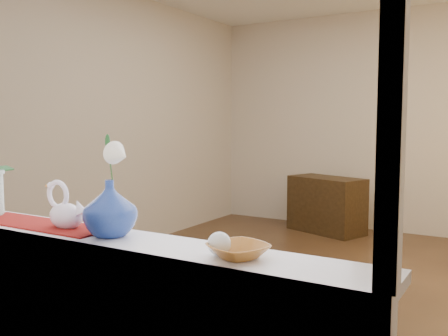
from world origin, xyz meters
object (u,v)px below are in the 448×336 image
Objects in this scene: blue_vase at (110,204)px; paperweight at (219,244)px; amber_dish at (238,252)px; swan at (66,206)px; side_table at (326,205)px.

paperweight is (0.50, -0.02, -0.09)m from blue_vase.
paperweight is 0.07m from amber_dish.
swan is 0.75m from paperweight.
blue_vase is (0.25, -0.01, 0.03)m from swan.
amber_dish reaches higher than side_table.
paperweight is 0.49× the size of amber_dish.
amber_dish is (0.07, 0.00, -0.02)m from paperweight.
paperweight is at bearing -54.75° from side_table.
side_table is (-0.68, 4.44, -0.71)m from blue_vase.
swan is 0.25m from blue_vase.
blue_vase is at bearing 177.49° from paperweight.
paperweight is at bearing -8.09° from swan.
paperweight is at bearing -176.38° from amber_dish.
swan is 2.82× the size of paperweight.
side_table is at bearing 105.68° from amber_dish.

